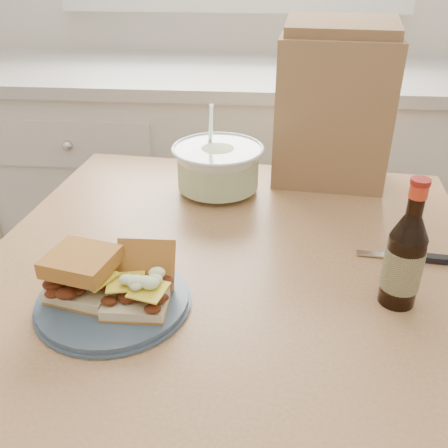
# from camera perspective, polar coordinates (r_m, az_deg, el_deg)

# --- Properties ---
(cabinet_run) EXTENTS (2.50, 0.64, 0.94)m
(cabinet_run) POSITION_cam_1_polar(r_m,az_deg,el_deg) (2.01, 0.37, 4.20)
(cabinet_run) COLOR silver
(cabinet_run) RESTS_ON ground
(dining_table) EXTENTS (1.03, 1.03, 0.79)m
(dining_table) POSITION_cam_1_polar(r_m,az_deg,el_deg) (1.04, 0.63, -9.20)
(dining_table) COLOR tan
(dining_table) RESTS_ON ground
(plate) EXTENTS (0.25, 0.25, 0.02)m
(plate) POSITION_cam_1_polar(r_m,az_deg,el_deg) (0.87, -12.49, -8.54)
(plate) COLOR #3E5064
(plate) RESTS_ON dining_table
(sandwich_left) EXTENTS (0.13, 0.12, 0.08)m
(sandwich_left) POSITION_cam_1_polar(r_m,az_deg,el_deg) (0.86, -15.80, -5.51)
(sandwich_left) COLOR beige
(sandwich_left) RESTS_ON plate
(sandwich_right) EXTENTS (0.10, 0.14, 0.09)m
(sandwich_right) POSITION_cam_1_polar(r_m,az_deg,el_deg) (0.84, -9.63, -6.72)
(sandwich_right) COLOR beige
(sandwich_right) RESTS_ON plate
(coleslaw_bowl) EXTENTS (0.22, 0.22, 0.22)m
(coleslaw_bowl) POSITION_cam_1_polar(r_m,az_deg,el_deg) (1.21, -0.70, 6.24)
(coleslaw_bowl) COLOR silver
(coleslaw_bowl) RESTS_ON dining_table
(beer_bottle) EXTENTS (0.06, 0.06, 0.23)m
(beer_bottle) POSITION_cam_1_polar(r_m,az_deg,el_deg) (0.86, 19.91, -3.79)
(beer_bottle) COLOR black
(beer_bottle) RESTS_ON dining_table
(knife) EXTENTS (0.19, 0.04, 0.01)m
(knife) POSITION_cam_1_polar(r_m,az_deg,el_deg) (1.03, 22.08, -3.65)
(knife) COLOR silver
(knife) RESTS_ON dining_table
(paper_bag) EXTENTS (0.29, 0.20, 0.35)m
(paper_bag) POSITION_cam_1_polar(r_m,az_deg,el_deg) (1.26, 12.33, 12.38)
(paper_bag) COLOR olive
(paper_bag) RESTS_ON dining_table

